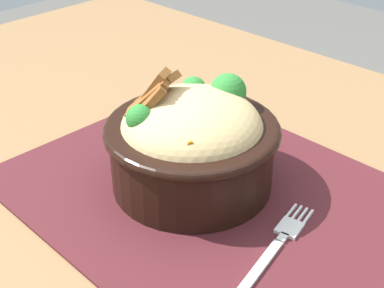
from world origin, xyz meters
The scene contains 4 objects.
table centered at (0.00, 0.00, 0.70)m, with size 1.36×0.85×0.76m.
placemat centered at (0.00, 0.01, 0.76)m, with size 0.47×0.33×0.00m, color #47191E.
bowl centered at (-0.05, 0.01, 0.82)m, with size 0.20×0.20×0.13m.
fork centered at (0.08, -0.01, 0.76)m, with size 0.04×0.14×0.00m.
Camera 1 is at (0.29, -0.34, 1.11)m, focal length 51.09 mm.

